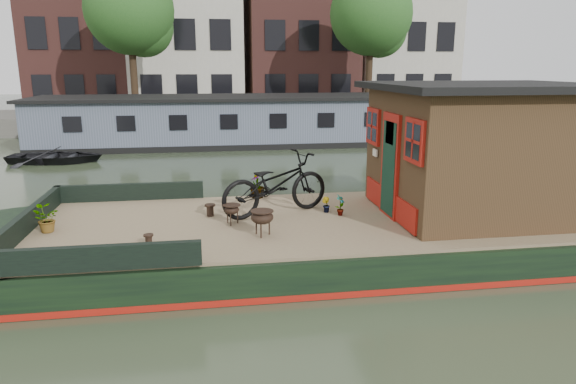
{
  "coord_description": "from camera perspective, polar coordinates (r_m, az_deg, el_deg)",
  "views": [
    {
      "loc": [
        -2.85,
        -8.82,
        3.37
      ],
      "look_at": [
        -1.39,
        0.5,
        1.05
      ],
      "focal_mm": 32.0,
      "sensor_mm": 36.0,
      "label": 1
    }
  ],
  "objects": [
    {
      "name": "ground",
      "position": [
        9.86,
        8.53,
        -6.33
      ],
      "size": [
        120.0,
        120.0,
        0.0
      ],
      "primitive_type": "plane",
      "color": "#2A3723",
      "rests_on": "ground"
    },
    {
      "name": "houseboat_hull",
      "position": [
        9.46,
        0.84,
        -5.27
      ],
      "size": [
        14.01,
        4.02,
        0.6
      ],
      "color": "black",
      "rests_on": "ground"
    },
    {
      "name": "houseboat_deck",
      "position": [
        9.66,
        8.67,
        -2.84
      ],
      "size": [
        11.8,
        3.8,
        0.05
      ],
      "primitive_type": "cube",
      "color": "olive",
      "rests_on": "houseboat_hull"
    },
    {
      "name": "bow_bulwark",
      "position": [
        9.44,
        -22.14,
        -2.86
      ],
      "size": [
        3.0,
        4.0,
        0.35
      ],
      "color": "black",
      "rests_on": "houseboat_deck"
    },
    {
      "name": "cabin",
      "position": [
        10.26,
        20.69,
        4.57
      ],
      "size": [
        4.0,
        3.5,
        2.42
      ],
      "color": "#342414",
      "rests_on": "houseboat_deck"
    },
    {
      "name": "bicycle",
      "position": [
        9.57,
        -1.4,
        0.89
      ],
      "size": [
        2.33,
        1.55,
        1.16
      ],
      "primitive_type": "imported",
      "rotation": [
        0.0,
        0.0,
        1.96
      ],
      "color": "black",
      "rests_on": "houseboat_deck"
    },
    {
      "name": "potted_plant_a",
      "position": [
        9.6,
        5.83,
        -1.46
      ],
      "size": [
        0.25,
        0.25,
        0.4
      ],
      "primitive_type": "imported",
      "rotation": [
        0.0,
        0.0,
        0.86
      ],
      "color": "#9B3C2C",
      "rests_on": "houseboat_deck"
    },
    {
      "name": "potted_plant_b",
      "position": [
        9.81,
        4.23,
        -1.41
      ],
      "size": [
        0.2,
        0.21,
        0.3
      ],
      "primitive_type": "imported",
      "rotation": [
        0.0,
        0.0,
        2.11
      ],
      "color": "brown",
      "rests_on": "houseboat_deck"
    },
    {
      "name": "potted_plant_c",
      "position": [
        9.5,
        -25.39,
        -2.74
      ],
      "size": [
        0.44,
        0.39,
        0.46
      ],
      "primitive_type": "imported",
      "rotation": [
        0.0,
        0.0,
        3.06
      ],
      "color": "brown",
      "rests_on": "houseboat_deck"
    },
    {
      "name": "potted_plant_d",
      "position": [
        10.84,
        -3.44,
        0.78
      ],
      "size": [
        0.31,
        0.31,
        0.56
      ],
      "primitive_type": "imported",
      "rotation": [
        0.0,
        0.0,
        4.71
      ],
      "color": "#9B532A",
      "rests_on": "houseboat_deck"
    },
    {
      "name": "brazier_front",
      "position": [
        8.44,
        -2.89,
        -3.46
      ],
      "size": [
        0.53,
        0.53,
        0.43
      ],
      "primitive_type": null,
      "rotation": [
        0.0,
        0.0,
        0.42
      ],
      "color": "black",
      "rests_on": "houseboat_deck"
    },
    {
      "name": "brazier_rear",
      "position": [
        9.1,
        -6.26,
        -2.48
      ],
      "size": [
        0.34,
        0.34,
        0.36
      ],
      "primitive_type": null,
      "rotation": [
        0.0,
        0.0,
        -0.02
      ],
      "color": "black",
      "rests_on": "houseboat_deck"
    },
    {
      "name": "bollard_port",
      "position": [
        9.66,
        -8.65,
        -2.0
      ],
      "size": [
        0.2,
        0.2,
        0.22
      ],
      "primitive_type": "cylinder",
      "color": "black",
      "rests_on": "houseboat_deck"
    },
    {
      "name": "bollard_stbd",
      "position": [
        8.31,
        -15.22,
        -5.14
      ],
      "size": [
        0.15,
        0.15,
        0.18
      ],
      "primitive_type": "cylinder",
      "color": "black",
      "rests_on": "houseboat_deck"
    },
    {
      "name": "dinghy",
      "position": [
        20.26,
        -24.43,
        3.97
      ],
      "size": [
        3.48,
        2.63,
        0.68
      ],
      "primitive_type": "imported",
      "rotation": [
        0.0,
        0.0,
        1.48
      ],
      "color": "black",
      "rests_on": "ground"
    },
    {
      "name": "far_houseboat",
      "position": [
        23.12,
        -1.77,
        7.84
      ],
      "size": [
        20.4,
        4.4,
        2.11
      ],
      "color": "slate",
      "rests_on": "ground"
    },
    {
      "name": "quay",
      "position": [
        29.6,
        -3.35,
        8.12
      ],
      "size": [
        60.0,
        6.0,
        0.9
      ],
      "primitive_type": "cube",
      "color": "#47443F",
      "rests_on": "ground"
    },
    {
      "name": "tree_left",
      "position": [
        28.22,
        -16.87,
        18.38
      ],
      "size": [
        4.4,
        4.4,
        7.4
      ],
      "color": "#332316",
      "rests_on": "quay"
    },
    {
      "name": "tree_right",
      "position": [
        29.41,
        9.45,
        18.55
      ],
      "size": [
        4.4,
        4.4,
        7.4
      ],
      "color": "#332316",
      "rests_on": "quay"
    }
  ]
}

